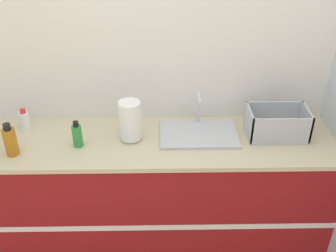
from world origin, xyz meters
The scene contains 8 objects.
wall_back centered at (0.00, 0.59, 1.30)m, with size 4.77×0.06×2.60m.
counter_cabinet centered at (0.00, 0.28, 0.46)m, with size 2.40×0.58×0.92m.
sink centered at (0.33, 0.33, 0.94)m, with size 0.49×0.32×0.24m.
paper_towel_roll centered at (-0.10, 0.30, 1.05)m, with size 0.13×0.13×0.26m.
dish_rack centered at (0.82, 0.32, 0.99)m, with size 0.37×0.22×0.19m.
bottle_white_spray centered at (-0.79, 0.43, 0.99)m, with size 0.06×0.06×0.15m.
bottle_amber centered at (-0.79, 0.15, 1.01)m, with size 0.08×0.08×0.21m.
bottle_green centered at (-0.42, 0.23, 1.00)m, with size 0.06×0.06×0.17m.
Camera 1 is at (0.10, -1.76, 2.29)m, focal length 42.00 mm.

